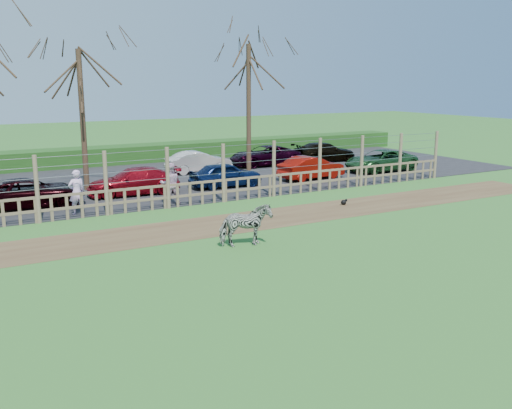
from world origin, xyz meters
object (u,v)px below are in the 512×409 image
visitor_a (77,192)px  car_12 (265,156)px  crow (344,202)px  car_13 (325,152)px  car_2 (30,193)px  zebra (245,225)px  car_4 (226,175)px  car_6 (381,161)px  car_11 (198,162)px  tree_right (249,78)px  car_5 (311,168)px  tree_mid (80,86)px  visitor_b (170,184)px  car_3 (134,181)px

visitor_a → car_12: 14.80m
crow → car_13: size_ratio=0.07×
visitor_a → car_2: bearing=-64.8°
car_13 → car_2: bearing=110.5°
car_2 → zebra: bearing=-148.0°
car_4 → car_6: same height
visitor_a → car_11: visitor_a is taller
tree_right → car_5: size_ratio=2.02×
tree_right → zebra: size_ratio=4.59×
car_11 → tree_mid: bearing=110.2°
visitor_b → car_4: (3.74, 2.37, -0.26)m
tree_right → car_12: tree_right is taller
visitor_a → car_13: (16.97, 7.21, -0.26)m
car_12 → car_11: bearing=-80.2°
car_5 → visitor_b: bearing=98.9°
crow → car_4: size_ratio=0.09×
zebra → car_11: (4.52, 13.94, -0.04)m
tree_mid → crow: (8.63, -8.50, -4.75)m
car_2 → visitor_b: bearing=-109.5°
tree_right → car_3: 9.11m
crow → car_4: car_4 is taller
zebra → visitor_a: visitor_a is taller
car_2 → tree_right: bearing=-71.9°
zebra → car_12: 17.08m
tree_mid → car_4: size_ratio=1.94×
car_2 → crow: bearing=-113.7°
tree_mid → car_4: bearing=-22.7°
zebra → car_12: size_ratio=0.37×
car_13 → visitor_a: bearing=118.0°
car_5 → car_2: bearing=84.9°
tree_right → car_3: bearing=-160.1°
car_6 → car_13: bearing=-175.2°
tree_mid → car_5: tree_mid is taller
car_12 → tree_right: bearing=-43.2°
car_3 → visitor_a: bearing=-44.8°
tree_right → zebra: (-6.84, -12.31, -4.57)m
visitor_b → car_5: size_ratio=0.47×
tree_mid → car_2: bearing=-136.3°
tree_right → car_3: (-7.40, -2.67, -4.60)m
visitor_b → crow: visitor_b is taller
car_2 → car_13: size_ratio=1.04×
car_3 → visitor_b: bearing=18.7°
car_5 → car_12: (0.30, 5.36, 0.00)m
visitor_b → car_4: visitor_b is taller
car_12 → car_13: size_ratio=1.04×
tree_right → car_5: tree_right is taller
visitor_b → car_13: 15.03m
tree_mid → car_2: tree_mid is taller
visitor_b → car_6: visitor_b is taller
visitor_b → car_11: size_ratio=0.47×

